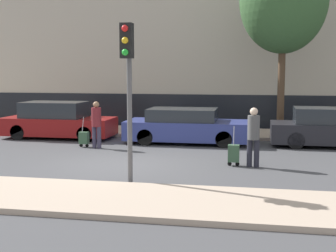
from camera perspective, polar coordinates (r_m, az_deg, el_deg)
ground_plane at (r=13.73m, az=-5.81°, el=-4.71°), size 80.00×80.00×0.00m
sidewalk_near at (r=10.28m, az=-11.87°, el=-8.41°), size 28.00×2.50×0.12m
sidewalk_far at (r=20.44m, az=-0.20°, el=-0.72°), size 28.00×3.00×0.12m
building_facade at (r=24.06m, az=1.54°, el=12.97°), size 28.00×3.08×10.68m
parked_car_0 at (r=19.44m, az=-13.32°, el=0.55°), size 4.49×1.72×1.47m
parked_car_1 at (r=17.67m, az=2.25°, el=-0.07°), size 4.63×1.92×1.30m
parked_car_2 at (r=17.78m, az=19.48°, el=-0.31°), size 4.47×1.75×1.40m
pedestrian_left at (r=16.60m, az=-8.72°, el=0.50°), size 0.34×0.34×1.65m
trolley_left at (r=16.99m, az=-10.21°, el=-1.44°), size 0.34×0.29×1.09m
pedestrian_right at (r=13.40m, az=10.38°, el=-0.90°), size 0.35×0.34×1.69m
trolley_right at (r=13.56m, az=8.01°, el=-3.33°), size 0.34×0.29×1.15m
traffic_light at (r=10.94m, az=-4.91°, el=6.67°), size 0.28×0.47×3.80m
parked_bicycle at (r=20.06m, az=0.58°, el=0.38°), size 1.77×0.06×0.96m
bare_tree_near_crossing at (r=19.27m, az=13.90°, el=14.67°), size 3.40×3.40×7.42m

